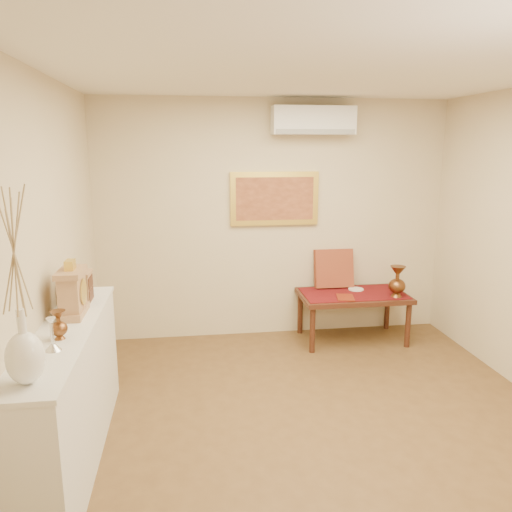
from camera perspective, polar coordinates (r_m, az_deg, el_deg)
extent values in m
plane|color=brown|center=(4.09, 7.77, -19.84)|extent=(4.50, 4.50, 0.00)
plane|color=white|center=(3.50, 9.15, 20.88)|extent=(4.50, 4.50, 0.00)
cube|color=beige|center=(5.72, 2.07, 4.11)|extent=(4.00, 0.02, 2.70)
cube|color=beige|center=(3.56, -24.21, -2.09)|extent=(0.02, 4.50, 2.70)
cube|color=#611013|center=(5.75, 11.05, -4.20)|extent=(1.14, 0.59, 0.01)
cylinder|color=white|center=(5.88, 11.35, -3.74)|extent=(0.18, 0.18, 0.01)
cube|color=maroon|center=(5.54, 10.19, -4.68)|extent=(0.23, 0.28, 0.01)
cube|color=maroon|center=(5.89, 8.87, -1.40)|extent=(0.45, 0.19, 0.46)
cube|color=silver|center=(3.82, -20.40, -14.86)|extent=(0.35, 2.00, 0.95)
cube|color=silver|center=(3.63, -20.99, -7.93)|extent=(0.37, 2.02, 0.03)
cube|color=tan|center=(3.86, -20.10, -6.01)|extent=(0.16, 0.36, 0.05)
cube|color=tan|center=(3.82, -20.27, -3.88)|extent=(0.14, 0.30, 0.25)
cylinder|color=beige|center=(3.80, -19.16, -3.86)|extent=(0.01, 0.17, 0.17)
cylinder|color=gold|center=(3.80, -19.09, -3.86)|extent=(0.01, 0.19, 0.19)
cube|color=tan|center=(3.78, -20.43, -1.76)|extent=(0.17, 0.34, 0.04)
cube|color=gold|center=(3.77, -20.49, -0.95)|extent=(0.06, 0.11, 0.07)
cube|color=tan|center=(4.14, -19.39, -3.51)|extent=(0.15, 0.20, 0.22)
cube|color=#442014|center=(4.14, -18.29, -4.16)|extent=(0.01, 0.17, 0.09)
cube|color=#442014|center=(4.11, -18.39, -2.82)|extent=(0.01, 0.17, 0.09)
cube|color=tan|center=(4.11, -19.51, -1.88)|extent=(0.16, 0.21, 0.02)
cube|color=#442014|center=(5.76, 11.04, -4.48)|extent=(1.20, 0.70, 0.05)
cylinder|color=#442014|center=(5.43, 6.46, -8.43)|extent=(0.06, 0.06, 0.50)
cylinder|color=#442014|center=(5.79, 16.97, -7.58)|extent=(0.06, 0.06, 0.50)
cylinder|color=#442014|center=(5.96, 5.07, -6.48)|extent=(0.06, 0.06, 0.50)
cylinder|color=#442014|center=(6.29, 14.76, -5.85)|extent=(0.06, 0.06, 0.50)
cube|color=gold|center=(5.66, 2.13, 6.57)|extent=(1.00, 0.05, 0.60)
cube|color=#A9603A|center=(5.63, 2.18, 6.55)|extent=(0.88, 0.01, 0.48)
cube|color=silver|center=(5.62, 6.56, 15.14)|extent=(0.90, 0.24, 0.30)
cube|color=gray|center=(5.50, 6.85, 13.94)|extent=(0.86, 0.02, 0.05)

